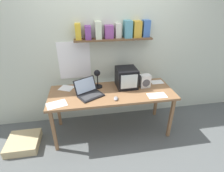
% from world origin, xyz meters
% --- Properties ---
extents(ground_plane, '(12.00, 12.00, 0.00)m').
position_xyz_m(ground_plane, '(0.00, 0.00, 0.00)').
color(ground_plane, '#595E5E').
extents(back_wall, '(5.60, 0.24, 2.60)m').
position_xyz_m(back_wall, '(0.00, 0.49, 1.31)').
color(back_wall, beige).
rests_on(back_wall, ground_plane).
extents(corner_desk, '(1.89, 0.71, 0.75)m').
position_xyz_m(corner_desk, '(0.00, 0.00, 0.69)').
color(corner_desk, '#8F6541').
rests_on(corner_desk, ground_plane).
extents(crt_monitor, '(0.32, 0.34, 0.31)m').
position_xyz_m(crt_monitor, '(0.25, 0.14, 0.90)').
color(crt_monitor, black).
rests_on(crt_monitor, corner_desk).
extents(laptop, '(0.45, 0.43, 0.23)m').
position_xyz_m(laptop, '(-0.35, -0.03, 0.81)').
color(laptop, black).
rests_on(laptop, corner_desk).
extents(desk_lamp, '(0.14, 0.18, 0.31)m').
position_xyz_m(desk_lamp, '(-0.20, 0.16, 0.94)').
color(desk_lamp, black).
rests_on(desk_lamp, corner_desk).
extents(juice_glass, '(0.07, 0.07, 0.11)m').
position_xyz_m(juice_glass, '(-0.50, 0.21, 0.80)').
color(juice_glass, white).
rests_on(juice_glass, corner_desk).
extents(space_heater, '(0.17, 0.13, 0.21)m').
position_xyz_m(space_heater, '(0.54, 0.08, 0.85)').
color(space_heater, silver).
rests_on(space_heater, corner_desk).
extents(computer_mouse, '(0.08, 0.12, 0.03)m').
position_xyz_m(computer_mouse, '(0.02, -0.22, 0.77)').
color(computer_mouse, gray).
rests_on(computer_mouse, corner_desk).
extents(loose_paper_near_monitor, '(0.28, 0.16, 0.00)m').
position_xyz_m(loose_paper_near_monitor, '(0.63, -0.22, 0.75)').
color(loose_paper_near_monitor, white).
rests_on(loose_paper_near_monitor, corner_desk).
extents(printed_handout, '(0.27, 0.25, 0.00)m').
position_xyz_m(printed_handout, '(-0.69, 0.24, 0.75)').
color(printed_handout, white).
rests_on(printed_handout, corner_desk).
extents(loose_paper_near_laptop, '(0.21, 0.14, 0.00)m').
position_xyz_m(loose_paper_near_laptop, '(0.81, 0.20, 0.75)').
color(loose_paper_near_laptop, white).
rests_on(loose_paper_near_laptop, corner_desk).
extents(open_notebook, '(0.30, 0.25, 0.00)m').
position_xyz_m(open_notebook, '(-0.79, -0.22, 0.75)').
color(open_notebook, white).
rests_on(open_notebook, corner_desk).
extents(floor_cushion, '(0.46, 0.46, 0.13)m').
position_xyz_m(floor_cushion, '(-1.39, -0.13, 0.06)').
color(floor_cushion, '#CAB382').
rests_on(floor_cushion, ground_plane).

